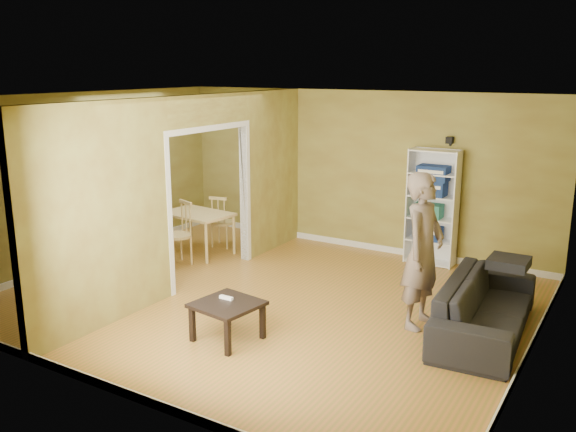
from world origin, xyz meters
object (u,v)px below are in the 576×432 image
Objects in this scene: person at (424,238)px; chair_far at (223,221)px; chair_near at (177,234)px; sofa at (486,299)px; chair_left at (159,221)px; coffee_table at (227,308)px; dining_table at (197,217)px; bookshelf at (433,207)px.

person reaches higher than chair_far.
chair_near is 1.16m from chair_far.
sofa is 5.58m from chair_left.
sofa is 3.32× the size of coffee_table.
dining_table is (-2.36, 2.37, 0.23)m from coffee_table.
sofa is 1.24× the size of bookshelf.
bookshelf is 1.80× the size of chair_near.
sofa is 2.64m from bookshelf.
chair_far is at bearing 79.25° from dining_table.
bookshelf is at bearing 97.08° from chair_left.
sofa is 2.47× the size of chair_far.
bookshelf is at bearing 20.71° from person.
person is 2.42× the size of chair_far.
sofa is 2.44× the size of chair_left.
coffee_table is 3.35m from dining_table.
person is 4.17m from dining_table.
sofa is 4.81m from dining_table.
chair_far is (-0.00, 1.16, -0.05)m from chair_near.
dining_table is at bearing 67.64° from chair_far.
chair_left is 1.06m from chair_near.
bookshelf is (-1.36, 2.22, 0.47)m from sofa.
bookshelf is 4.48m from chair_left.
chair_near is at bearing -147.26° from bookshelf.
chair_left is 1.07m from chair_far.
person is 4.00m from chair_near.
bookshelf is at bearing 27.74° from sofa.
person reaches higher than coffee_table.
sofa is 1.02× the size of person.
bookshelf is 1.63× the size of dining_table.
chair_near is (0.10, -0.63, -0.11)m from dining_table.
chair_left reaches higher than dining_table.
sofa is 2.02× the size of dining_table.
dining_table is 1.23× the size of chair_far.
chair_near is (0.89, -0.56, 0.04)m from chair_left.
sofa reaches higher than coffee_table.
chair_near is at bearing 142.23° from coffee_table.
chair_far is at bearing -163.77° from bookshelf.
chair_left is (-5.54, 0.66, 0.03)m from sofa.
person reaches higher than sofa.
person is 2.36m from coffee_table.
dining_table reaches higher than coffee_table.
person is at bearing 67.02° from chair_left.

